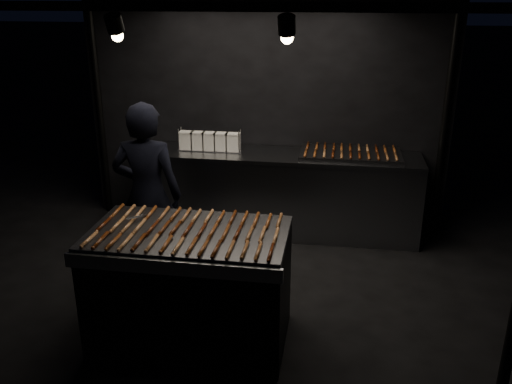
# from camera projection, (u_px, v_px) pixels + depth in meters

# --- Properties ---
(ground) EXTENTS (80.00, 80.00, 0.00)m
(ground) POSITION_uv_depth(u_px,v_px,m) (242.00, 280.00, 5.03)
(ground) COLOR black
(stall_structure) EXTENTS (4.30, 3.30, 2.62)m
(stall_structure) POSITION_uv_depth(u_px,v_px,m) (247.00, 31.00, 4.60)
(stall_structure) COLOR black
(stall_structure) RESTS_ON ground
(grill_cart) EXTENTS (1.47, 0.83, 0.90)m
(grill_cart) POSITION_uv_depth(u_px,v_px,m) (191.00, 286.00, 4.05)
(grill_cart) COLOR black
(grill_cart) RESTS_ON ground
(sausages_main) EXTENTS (1.30, 0.79, 0.03)m
(sausages_main) POSITION_uv_depth(u_px,v_px,m) (188.00, 230.00, 3.89)
(sausages_main) COLOR #A56435
(sausages_main) RESTS_ON grill_cart
(tongs) EXTENTS (0.18, 0.41, 0.02)m
(tongs) POSITION_uv_depth(u_px,v_px,m) (145.00, 216.00, 4.14)
(tongs) COLOR gray
(tongs) RESTS_ON grill_cart
(back_counter) EXTENTS (3.00, 0.62, 0.90)m
(back_counter) POSITION_uv_depth(u_px,v_px,m) (278.00, 193.00, 5.90)
(back_counter) COLOR gray
(back_counter) RESTS_ON ground
(tray_rack) EXTENTS (0.70, 0.14, 0.24)m
(tray_rack) POSITION_uv_depth(u_px,v_px,m) (210.00, 141.00, 5.82)
(tray_rack) COLOR #99999E
(tray_rack) RESTS_ON back_counter
(second_grill) EXTENTS (1.04, 0.55, 0.05)m
(second_grill) POSITION_uv_depth(u_px,v_px,m) (350.00, 154.00, 5.63)
(second_grill) COLOR #3D3D3F
(second_grill) RESTS_ON back_counter
(sausages_back) EXTENTS (0.91, 0.54, 0.03)m
(sausages_back) POSITION_uv_depth(u_px,v_px,m) (351.00, 151.00, 5.61)
(sausages_back) COLOR brown
(sausages_back) RESTS_ON second_grill
(vendor) EXTENTS (0.63, 0.43, 1.67)m
(vendor) POSITION_uv_depth(u_px,v_px,m) (148.00, 195.00, 4.76)
(vendor) COLOR black
(vendor) RESTS_ON ground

